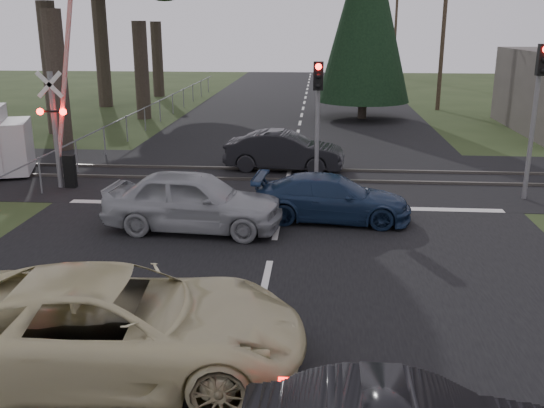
# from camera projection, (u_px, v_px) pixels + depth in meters

# --- Properties ---
(ground) EXTENTS (120.00, 120.00, 0.00)m
(ground) POSITION_uv_depth(u_px,v_px,m) (252.00, 345.00, 10.33)
(ground) COLOR #283618
(ground) RESTS_ON ground
(road) EXTENTS (14.00, 100.00, 0.01)m
(road) POSITION_uv_depth(u_px,v_px,m) (285.00, 190.00, 19.88)
(road) COLOR black
(road) RESTS_ON ground
(rail_corridor) EXTENTS (120.00, 8.00, 0.01)m
(rail_corridor) POSITION_uv_depth(u_px,v_px,m) (288.00, 176.00, 21.79)
(rail_corridor) COLOR black
(rail_corridor) RESTS_ON ground
(stop_line) EXTENTS (13.00, 0.35, 0.00)m
(stop_line) POSITION_uv_depth(u_px,v_px,m) (282.00, 206.00, 18.16)
(stop_line) COLOR silver
(stop_line) RESTS_ON ground
(rail_near) EXTENTS (120.00, 0.12, 0.10)m
(rail_near) POSITION_uv_depth(u_px,v_px,m) (287.00, 180.00, 21.01)
(rail_near) COLOR #59544C
(rail_near) RESTS_ON ground
(rail_far) EXTENTS (120.00, 0.12, 0.10)m
(rail_far) POSITION_uv_depth(u_px,v_px,m) (290.00, 169.00, 22.54)
(rail_far) COLOR #59544C
(rail_far) RESTS_ON ground
(crossing_signal) EXTENTS (1.62, 0.38, 6.96)m
(crossing_signal) POSITION_uv_depth(u_px,v_px,m) (62.00, 126.00, 19.63)
(crossing_signal) COLOR slate
(crossing_signal) RESTS_ON ground
(traffic_signal_right) EXTENTS (0.68, 0.48, 4.70)m
(traffic_signal_right) POSITION_uv_depth(u_px,v_px,m) (540.00, 92.00, 17.86)
(traffic_signal_right) COLOR slate
(traffic_signal_right) RESTS_ON ground
(traffic_signal_center) EXTENTS (0.32, 0.48, 4.10)m
(traffic_signal_center) POSITION_uv_depth(u_px,v_px,m) (318.00, 102.00, 19.65)
(traffic_signal_center) COLOR slate
(traffic_signal_center) RESTS_ON ground
(utility_pole_mid) EXTENTS (1.80, 0.26, 9.00)m
(utility_pole_mid) POSITION_uv_depth(u_px,v_px,m) (443.00, 32.00, 36.99)
(utility_pole_mid) COLOR #4C3D2D
(utility_pole_mid) RESTS_ON ground
(utility_pole_far) EXTENTS (1.80, 0.26, 9.00)m
(utility_pole_far) POSITION_uv_depth(u_px,v_px,m) (396.00, 29.00, 60.86)
(utility_pole_far) COLOR #4C3D2D
(utility_pole_far) RESTS_ON ground
(conifer_tree) EXTENTS (5.20, 5.20, 11.00)m
(conifer_tree) POSITION_uv_depth(u_px,v_px,m) (366.00, 9.00, 33.18)
(conifer_tree) COLOR #473D33
(conifer_tree) RESTS_ON ground
(fence_left) EXTENTS (0.10, 36.00, 1.20)m
(fence_left) POSITION_uv_depth(u_px,v_px,m) (153.00, 126.00, 32.40)
(fence_left) COLOR slate
(fence_left) RESTS_ON ground
(cream_coupe) EXTENTS (6.13, 3.23, 1.64)m
(cream_coupe) POSITION_uv_depth(u_px,v_px,m) (114.00, 325.00, 9.29)
(cream_coupe) COLOR beige
(cream_coupe) RESTS_ON ground
(silver_car) EXTENTS (4.83, 2.28, 1.60)m
(silver_car) POSITION_uv_depth(u_px,v_px,m) (194.00, 201.00, 15.88)
(silver_car) COLOR #95989C
(silver_car) RESTS_ON ground
(blue_sedan) EXTENTS (4.45, 2.08, 1.26)m
(blue_sedan) POSITION_uv_depth(u_px,v_px,m) (332.00, 198.00, 16.72)
(blue_sedan) COLOR #172947
(blue_sedan) RESTS_ON ground
(dark_car_far) EXTENTS (4.49, 1.92, 1.44)m
(dark_car_far) POSITION_uv_depth(u_px,v_px,m) (284.00, 151.00, 22.43)
(dark_car_far) COLOR black
(dark_car_far) RESTS_ON ground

